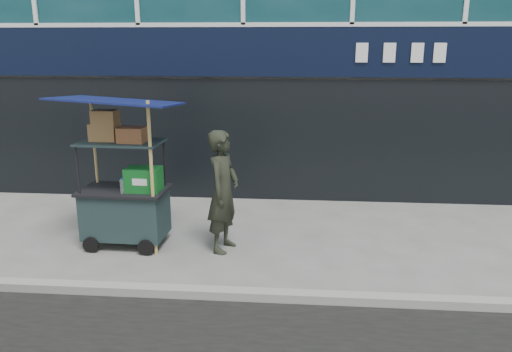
{
  "coord_description": "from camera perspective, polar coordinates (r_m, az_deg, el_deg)",
  "views": [
    {
      "loc": [
        1.04,
        -5.76,
        3.09
      ],
      "look_at": [
        0.46,
        1.2,
        1.21
      ],
      "focal_mm": 35.0,
      "sensor_mm": 36.0,
      "label": 1
    }
  ],
  "objects": [
    {
      "name": "ground",
      "position": [
        6.62,
        -4.96,
        -12.82
      ],
      "size": [
        80.0,
        80.0,
        0.0
      ],
      "primitive_type": "plane",
      "color": "slate",
      "rests_on": "ground"
    },
    {
      "name": "vendor_man",
      "position": [
        7.48,
        -3.76,
        -1.78
      ],
      "size": [
        0.6,
        0.77,
        1.86
      ],
      "primitive_type": "imported",
      "rotation": [
        0.0,
        0.0,
        1.32
      ],
      "color": "black",
      "rests_on": "ground"
    },
    {
      "name": "curb",
      "position": [
        6.42,
        -5.27,
        -13.18
      ],
      "size": [
        80.0,
        0.18,
        0.12
      ],
      "primitive_type": "cube",
      "color": "gray",
      "rests_on": "ground"
    },
    {
      "name": "vendor_cart",
      "position": [
        7.92,
        -14.71,
        -2.05
      ],
      "size": [
        1.79,
        1.3,
        2.35
      ],
      "rotation": [
        0.0,
        0.0,
        -0.04
      ],
      "color": "#192B2B",
      "rests_on": "ground"
    }
  ]
}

